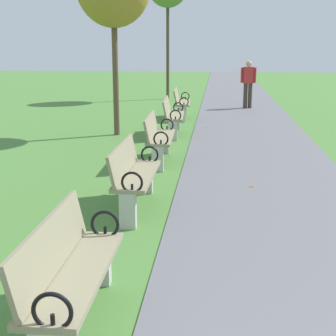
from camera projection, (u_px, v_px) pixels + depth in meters
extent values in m
cube|color=slate|center=(240.00, 105.00, 18.17)|extent=(2.83, 44.00, 0.02)
cube|color=gray|center=(77.00, 273.00, 3.81)|extent=(0.46, 1.60, 0.05)
cube|color=gray|center=(51.00, 245.00, 3.77)|extent=(0.14, 1.60, 0.40)
cube|color=#B7B5AD|center=(99.00, 262.00, 4.58)|extent=(0.20, 0.12, 0.45)
torus|color=black|center=(52.00, 312.00, 3.04)|extent=(0.27, 0.03, 0.27)
cylinder|color=black|center=(53.00, 323.00, 3.06)|extent=(0.03, 0.03, 0.12)
torus|color=black|center=(105.00, 224.00, 4.51)|extent=(0.27, 0.03, 0.27)
cylinder|color=black|center=(105.00, 233.00, 4.53)|extent=(0.03, 0.03, 0.12)
cube|color=gray|center=(138.00, 175.00, 6.63)|extent=(0.44, 1.60, 0.05)
cube|color=gray|center=(123.00, 159.00, 6.60)|extent=(0.13, 1.60, 0.40)
cube|color=#B7B5AD|center=(128.00, 211.00, 5.98)|extent=(0.20, 0.12, 0.45)
cube|color=#B7B5AD|center=(146.00, 179.00, 7.41)|extent=(0.20, 0.12, 0.45)
torus|color=black|center=(132.00, 182.00, 5.87)|extent=(0.27, 0.03, 0.27)
cylinder|color=black|center=(132.00, 189.00, 5.89)|extent=(0.03, 0.03, 0.12)
torus|color=black|center=(150.00, 155.00, 7.33)|extent=(0.27, 0.03, 0.27)
cylinder|color=black|center=(150.00, 160.00, 7.35)|extent=(0.03, 0.03, 0.12)
cube|color=gray|center=(161.00, 137.00, 9.31)|extent=(0.49, 1.61, 0.05)
cube|color=gray|center=(151.00, 126.00, 9.27)|extent=(0.17, 1.60, 0.40)
cube|color=#B7B5AD|center=(158.00, 159.00, 8.66)|extent=(0.20, 0.13, 0.45)
cube|color=#B7B5AD|center=(164.00, 143.00, 10.09)|extent=(0.20, 0.13, 0.45)
torus|color=black|center=(161.00, 139.00, 8.55)|extent=(0.27, 0.04, 0.27)
cylinder|color=black|center=(161.00, 143.00, 8.57)|extent=(0.03, 0.03, 0.12)
torus|color=black|center=(167.00, 125.00, 10.02)|extent=(0.27, 0.04, 0.27)
cylinder|color=black|center=(167.00, 129.00, 10.04)|extent=(0.03, 0.03, 0.12)
cube|color=gray|center=(174.00, 116.00, 12.09)|extent=(0.50, 1.62, 0.05)
cube|color=gray|center=(167.00, 107.00, 12.05)|extent=(0.18, 1.60, 0.40)
cube|color=#B7B5AD|center=(173.00, 131.00, 11.44)|extent=(0.20, 0.13, 0.45)
cube|color=#B7B5AD|center=(176.00, 121.00, 12.87)|extent=(0.20, 0.13, 0.45)
torus|color=black|center=(175.00, 116.00, 11.33)|extent=(0.27, 0.04, 0.27)
cylinder|color=black|center=(175.00, 119.00, 11.34)|extent=(0.03, 0.03, 0.12)
torus|color=black|center=(178.00, 107.00, 12.80)|extent=(0.27, 0.04, 0.27)
cylinder|color=black|center=(178.00, 110.00, 12.82)|extent=(0.03, 0.03, 0.12)
cube|color=gray|center=(183.00, 103.00, 14.78)|extent=(0.51, 1.62, 0.05)
cube|color=gray|center=(176.00, 95.00, 14.73)|extent=(0.19, 1.60, 0.40)
cube|color=#B7B5AD|center=(182.00, 114.00, 14.12)|extent=(0.20, 0.13, 0.45)
cube|color=#B7B5AD|center=(183.00, 108.00, 15.56)|extent=(0.20, 0.13, 0.45)
torus|color=black|center=(184.00, 102.00, 14.01)|extent=(0.27, 0.04, 0.27)
cylinder|color=black|center=(184.00, 105.00, 14.03)|extent=(0.03, 0.03, 0.12)
torus|color=black|center=(185.00, 96.00, 15.48)|extent=(0.27, 0.04, 0.27)
cylinder|color=black|center=(185.00, 99.00, 15.50)|extent=(0.03, 0.03, 0.12)
cylinder|color=brown|center=(116.00, 75.00, 11.87)|extent=(0.14, 0.14, 2.91)
cylinder|color=#4C3D2D|center=(168.00, 50.00, 19.70)|extent=(0.12, 0.12, 3.90)
cylinder|color=#3D3328|center=(250.00, 96.00, 17.05)|extent=(0.14, 0.14, 0.85)
cylinder|color=#3D3328|center=(245.00, 96.00, 17.06)|extent=(0.14, 0.14, 0.85)
cube|color=#B22D2D|center=(248.00, 75.00, 16.88)|extent=(0.34, 0.22, 0.56)
sphere|color=tan|center=(249.00, 64.00, 16.79)|extent=(0.20, 0.20, 0.20)
cylinder|color=#B22D2D|center=(255.00, 75.00, 16.86)|extent=(0.09, 0.09, 0.52)
cylinder|color=#B22D2D|center=(242.00, 75.00, 16.90)|extent=(0.09, 0.09, 0.52)
cylinder|color=#93511E|center=(251.00, 186.00, 7.71)|extent=(0.09, 0.09, 0.00)
cylinder|color=brown|center=(206.00, 128.00, 13.12)|extent=(0.13, 0.13, 0.00)
cylinder|color=#BC842D|center=(84.00, 302.00, 4.30)|extent=(0.09, 0.09, 0.00)
cylinder|color=gold|center=(187.00, 107.00, 17.60)|extent=(0.13, 0.13, 0.00)
cylinder|color=#BC842D|center=(176.00, 138.00, 11.81)|extent=(0.11, 0.11, 0.00)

